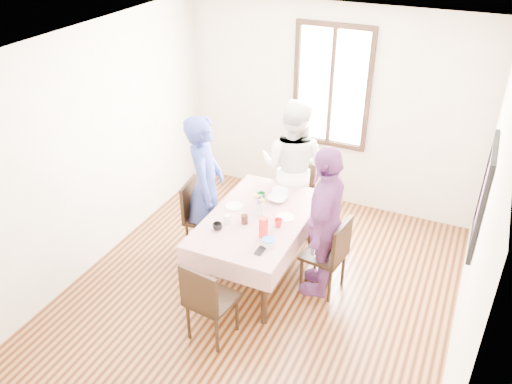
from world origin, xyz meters
TOP-DOWN VIEW (x-y plane):
  - ground at (0.00, 0.00)m, footprint 4.50×4.50m
  - back_wall at (0.00, 2.25)m, footprint 4.00×0.00m
  - right_wall at (2.00, 0.00)m, footprint 0.00×4.50m
  - window_frame at (0.00, 2.23)m, footprint 1.02×0.06m
  - window_pane at (0.00, 2.24)m, footprint 0.90×0.02m
  - art_poster at (1.98, 0.30)m, footprint 0.04×0.76m
  - dining_table at (-0.17, 0.30)m, footprint 0.91×1.56m
  - tablecloth at (-0.17, 0.30)m, footprint 1.03×1.68m
  - chair_left at (-0.93, 0.45)m, footprint 0.47×0.47m
  - chair_right at (0.59, 0.35)m, footprint 0.47×0.47m
  - chair_far at (-0.17, 1.37)m, footprint 0.48×0.48m
  - chair_near at (-0.17, -0.77)m, footprint 0.47×0.47m
  - person_left at (-0.91, 0.45)m, footprint 0.63×0.76m
  - person_far at (-0.17, 1.35)m, footprint 0.86×0.67m
  - person_right at (0.57, 0.35)m, footprint 0.51×1.05m
  - mug_black at (-0.45, -0.10)m, footprint 0.12×0.12m
  - mug_flag at (0.10, 0.22)m, footprint 0.13×0.13m
  - mug_green at (-0.29, 0.66)m, footprint 0.13×0.13m
  - serving_bowl at (-0.10, 0.70)m, footprint 0.22×0.22m
  - juice_carton at (0.04, -0.02)m, footprint 0.07×0.07m
  - butter_tub at (0.14, -0.13)m, footprint 0.12×0.12m
  - jam_jar at (-0.24, 0.12)m, footprint 0.07×0.07m
  - drinking_glass at (-0.42, 0.05)m, footprint 0.07×0.07m
  - smartphone at (0.11, -0.26)m, footprint 0.08×0.16m
  - flower_vase at (-0.17, 0.34)m, footprint 0.07×0.07m
  - plate_left at (-0.50, 0.38)m, footprint 0.20×0.20m
  - plate_right at (0.11, 0.41)m, footprint 0.20×0.20m
  - plate_far at (-0.16, 0.93)m, footprint 0.20×0.20m
  - butter_lid at (0.14, -0.13)m, footprint 0.12×0.12m
  - flower_bunch at (-0.17, 0.34)m, footprint 0.09×0.09m

SIDE VIEW (x-z plane):
  - ground at x=0.00m, z-range 0.00..0.00m
  - dining_table at x=-0.17m, z-range 0.00..0.75m
  - chair_left at x=-0.93m, z-range 0.00..0.91m
  - chair_right at x=0.59m, z-range 0.00..0.91m
  - chair_far at x=-0.17m, z-range 0.00..0.91m
  - chair_near at x=-0.17m, z-range 0.00..0.91m
  - tablecloth at x=-0.17m, z-range 0.75..0.76m
  - smartphone at x=0.11m, z-range 0.76..0.77m
  - plate_left at x=-0.50m, z-range 0.76..0.77m
  - plate_right at x=0.11m, z-range 0.76..0.77m
  - plate_far at x=-0.16m, z-range 0.76..0.77m
  - serving_bowl at x=-0.10m, z-range 0.76..0.82m
  - butter_tub at x=0.14m, z-range 0.76..0.82m
  - mug_green at x=-0.29m, z-range 0.76..0.84m
  - mug_black at x=-0.45m, z-range 0.76..0.84m
  - mug_flag at x=0.10m, z-range 0.76..0.85m
  - drinking_glass at x=-0.42m, z-range 0.76..0.86m
  - jam_jar at x=-0.24m, z-range 0.76..0.86m
  - flower_vase at x=-0.17m, z-range 0.76..0.90m
  - butter_lid at x=0.14m, z-range 0.82..0.84m
  - person_right at x=0.57m, z-range 0.00..1.73m
  - person_far at x=-0.17m, z-range 0.00..1.75m
  - juice_carton at x=0.04m, z-range 0.76..0.99m
  - person_left at x=-0.91m, z-range 0.00..1.77m
  - flower_bunch at x=-0.17m, z-range 0.90..1.00m
  - back_wall at x=0.00m, z-range -0.65..3.35m
  - right_wall at x=2.00m, z-range -0.90..3.60m
  - art_poster at x=1.98m, z-range 1.07..2.03m
  - window_frame at x=0.00m, z-range 0.84..2.46m
  - window_pane at x=0.00m, z-range 0.90..2.40m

